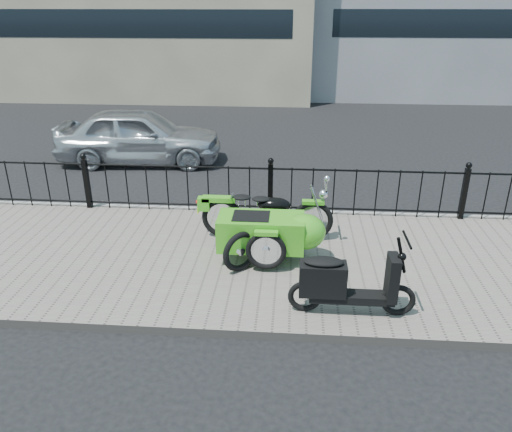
# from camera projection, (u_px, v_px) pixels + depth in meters

# --- Properties ---
(ground) EXTENTS (120.00, 120.00, 0.00)m
(ground) POSITION_uv_depth(u_px,v_px,m) (266.00, 250.00, 8.29)
(ground) COLOR black
(ground) RESTS_ON ground
(sidewalk) EXTENTS (30.00, 3.80, 0.12)m
(sidewalk) POSITION_uv_depth(u_px,v_px,m) (264.00, 261.00, 7.81)
(sidewalk) COLOR slate
(sidewalk) RESTS_ON ground
(curb) EXTENTS (30.00, 0.10, 0.12)m
(curb) POSITION_uv_depth(u_px,v_px,m) (270.00, 213.00, 9.59)
(curb) COLOR gray
(curb) RESTS_ON ground
(iron_fence) EXTENTS (14.11, 0.11, 1.08)m
(iron_fence) POSITION_uv_depth(u_px,v_px,m) (270.00, 189.00, 9.25)
(iron_fence) COLOR black
(iron_fence) RESTS_ON sidewalk
(motorcycle_sidecar) EXTENTS (2.28, 1.48, 0.98)m
(motorcycle_sidecar) POSITION_uv_depth(u_px,v_px,m) (273.00, 228.00, 7.67)
(motorcycle_sidecar) COLOR black
(motorcycle_sidecar) RESTS_ON sidewalk
(scooter) EXTENTS (1.61, 0.47, 1.09)m
(scooter) POSITION_uv_depth(u_px,v_px,m) (343.00, 284.00, 6.26)
(scooter) COLOR black
(scooter) RESTS_ON sidewalk
(spare_tire) EXTENTS (0.52, 0.49, 0.62)m
(spare_tire) POSITION_uv_depth(u_px,v_px,m) (241.00, 252.00, 7.30)
(spare_tire) COLOR black
(spare_tire) RESTS_ON sidewalk
(sedan_car) EXTENTS (4.15, 1.90, 1.38)m
(sedan_car) POSITION_uv_depth(u_px,v_px,m) (139.00, 136.00, 12.49)
(sedan_car) COLOR silver
(sedan_car) RESTS_ON ground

